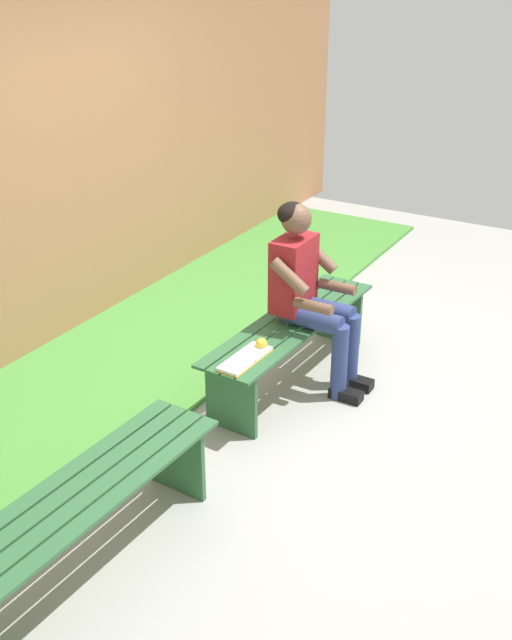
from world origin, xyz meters
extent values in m
cube|color=#9E9E99|center=(1.03, 1.00, -0.02)|extent=(10.00, 7.00, 0.04)
cube|color=#478C38|center=(1.03, -1.09, 0.01)|extent=(9.00, 1.48, 0.03)
cube|color=#B27A51|center=(0.50, -1.94, 1.31)|extent=(9.50, 0.24, 2.62)
cube|color=#2D6038|center=(-0.01, -0.16, 0.45)|extent=(1.69, 0.15, 0.02)
cube|color=#2D6038|center=(0.00, -0.05, 0.45)|extent=(1.69, 0.15, 0.02)
cube|color=#2D6038|center=(0.00, 0.05, 0.45)|extent=(1.69, 0.15, 0.02)
cube|color=#2D6038|center=(0.01, 0.16, 0.45)|extent=(1.69, 0.15, 0.02)
cube|color=#2D6038|center=(-0.72, 0.03, 0.22)|extent=(0.04, 0.37, 0.44)
cube|color=#2D6038|center=(0.72, -0.03, 0.22)|extent=(0.04, 0.37, 0.44)
cube|color=#2D6038|center=(2.06, -0.16, 0.45)|extent=(1.64, 0.15, 0.02)
cube|color=#2D6038|center=(2.07, -0.05, 0.45)|extent=(1.64, 0.15, 0.02)
cube|color=#2D6038|center=(2.07, 0.05, 0.45)|extent=(1.64, 0.15, 0.02)
cube|color=#2D6038|center=(2.07, 0.16, 0.45)|extent=(1.64, 0.15, 0.02)
cube|color=#2D6038|center=(1.37, 0.03, 0.22)|extent=(0.04, 0.37, 0.44)
cube|color=maroon|center=(-0.06, -0.02, 0.78)|extent=(0.34, 0.20, 0.50)
sphere|color=brown|center=(-0.06, -0.01, 1.16)|extent=(0.20, 0.20, 0.20)
ellipsoid|color=black|center=(-0.06, -0.04, 1.19)|extent=(0.20, 0.19, 0.15)
cylinder|color=navy|center=(-0.15, 0.18, 0.53)|extent=(0.13, 0.40, 0.13)
cylinder|color=navy|center=(0.03, 0.18, 0.53)|extent=(0.13, 0.40, 0.13)
cylinder|color=navy|center=(-0.15, 0.38, 0.26)|extent=(0.11, 0.11, 0.53)
cube|color=black|center=(-0.15, 0.44, 0.04)|extent=(0.10, 0.22, 0.07)
cylinder|color=navy|center=(0.03, 0.38, 0.26)|extent=(0.11, 0.11, 0.53)
cube|color=black|center=(0.03, 0.44, 0.04)|extent=(0.10, 0.22, 0.07)
cylinder|color=brown|center=(-0.27, 0.06, 0.85)|extent=(0.08, 0.28, 0.23)
cylinder|color=brown|center=(-0.24, 0.22, 0.67)|extent=(0.07, 0.26, 0.07)
cylinder|color=brown|center=(0.15, 0.06, 0.85)|extent=(0.08, 0.28, 0.23)
cylinder|color=brown|center=(0.12, 0.22, 0.67)|extent=(0.07, 0.26, 0.07)
sphere|color=gold|center=(0.45, 0.03, 0.50)|extent=(0.08, 0.08, 0.08)
cube|color=white|center=(0.52, 0.02, 0.47)|extent=(0.21, 0.16, 0.02)
cube|color=white|center=(0.73, 0.01, 0.47)|extent=(0.21, 0.16, 0.02)
cube|color=#BF8C1E|center=(0.62, 0.02, 0.46)|extent=(0.42, 0.17, 0.01)
camera|label=1|loc=(4.09, 2.13, 2.72)|focal=42.90mm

